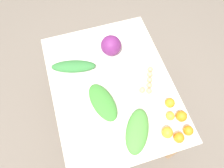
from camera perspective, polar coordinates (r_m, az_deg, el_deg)
The scene contains 13 objects.
ground_plane at distance 2.44m, azimuth 0.00°, elevation -8.34°, with size 8.00×8.00×0.00m, color #70665B.
dining_table at distance 1.84m, azimuth 0.00°, elevation -1.70°, with size 1.26×0.96×0.74m.
cabbage_purple at distance 1.85m, azimuth -0.27°, elevation 10.02°, with size 0.17×0.17×0.17m, color #6B2366.
egg_carton at distance 1.74m, azimuth 8.80°, elevation 0.71°, with size 0.30×0.22×0.09m.
greens_bunch_dandelion at distance 1.66m, azimuth -2.45°, elevation -4.73°, with size 0.34×0.16×0.06m, color #3D8433.
greens_bunch_beet_tops at distance 1.58m, azimuth 6.61°, elevation -12.07°, with size 0.34×0.16×0.09m, color #4C933D.
greens_bunch_chard at distance 1.82m, azimuth -10.02°, elevation 4.57°, with size 0.36×0.11×0.07m, color #337538.
orange_0 at distance 1.63m, azimuth 17.09°, elevation -13.24°, with size 0.08×0.08×0.08m, color orange.
orange_1 at distance 1.67m, azimuth 19.30°, elevation -11.41°, with size 0.07×0.07×0.07m, color orange.
orange_2 at distance 1.67m, azimuth 14.97°, elevation -8.07°, with size 0.07×0.07×0.07m, color #F9A833.
orange_3 at distance 1.62m, azimuth 14.24°, elevation -12.17°, with size 0.08×0.08×0.08m, color orange.
orange_4 at distance 1.70m, azimuth 14.89°, elevation -4.77°, with size 0.08×0.08×0.08m, color orange.
orange_5 at distance 1.68m, azimuth 17.68°, elevation -8.01°, with size 0.08×0.08×0.08m, color orange.
Camera 1 is at (0.77, -0.23, 2.30)m, focal length 35.00 mm.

